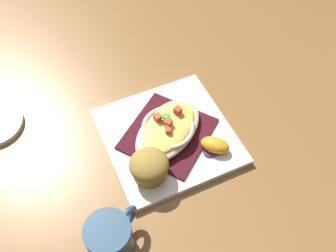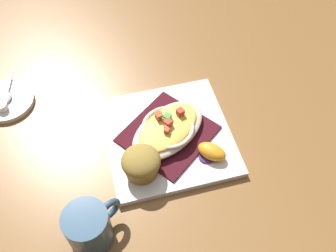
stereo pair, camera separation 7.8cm
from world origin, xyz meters
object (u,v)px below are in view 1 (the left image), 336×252
at_px(square_plate, 168,136).
at_px(gratin_dish, 168,128).
at_px(muffin, 149,167).
at_px(orange_garnish, 215,146).
at_px(coffee_mug, 111,240).

height_order(square_plate, gratin_dish, gratin_dish).
xyz_separation_m(square_plate, gratin_dish, (-0.00, -0.00, 0.03)).
height_order(muffin, orange_garnish, muffin).
distance_m(square_plate, coffee_mug, 0.26).
distance_m(orange_garnish, coffee_mug, 0.28).
distance_m(square_plate, gratin_dish, 0.03).
xyz_separation_m(muffin, coffee_mug, (0.13, 0.08, -0.00)).
bearing_deg(square_plate, orange_garnish, 122.38).
bearing_deg(muffin, orange_garnish, 167.61).
relative_size(muffin, coffee_mug, 0.70).
xyz_separation_m(gratin_dish, coffee_mug, (0.22, 0.13, 0.00)).
distance_m(square_plate, orange_garnish, 0.10).
bearing_deg(muffin, coffee_mug, 29.47).
distance_m(gratin_dish, coffee_mug, 0.25).
height_order(orange_garnish, coffee_mug, coffee_mug).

